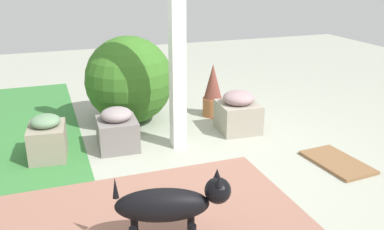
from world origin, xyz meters
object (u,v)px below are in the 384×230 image
(porch_pillar, at_px, (177,29))
(doormat, at_px, (337,162))
(stone_planter_far, at_px, (47,138))
(dog, at_px, (171,204))
(stone_planter_mid, at_px, (117,130))
(terracotta_pot_spiky, at_px, (213,92))
(round_shrub, at_px, (129,80))
(stone_planter_nearest, at_px, (238,112))

(porch_pillar, xyz_separation_m, doormat, (-0.91, -1.28, -1.18))
(stone_planter_far, xyz_separation_m, dog, (-1.70, -0.72, 0.11))
(stone_planter_mid, distance_m, terracotta_pot_spiky, 1.42)
(stone_planter_far, height_order, doormat, stone_planter_far)
(stone_planter_far, relative_size, doormat, 0.71)
(stone_planter_mid, height_order, stone_planter_far, stone_planter_far)
(round_shrub, relative_size, doormat, 1.54)
(stone_planter_far, relative_size, round_shrub, 0.46)
(porch_pillar, height_order, round_shrub, porch_pillar)
(terracotta_pot_spiky, relative_size, doormat, 0.99)
(stone_planter_nearest, xyz_separation_m, round_shrub, (0.71, 1.07, 0.29))
(stone_planter_far, bearing_deg, terracotta_pot_spiky, -73.40)
(stone_planter_nearest, height_order, dog, dog)
(round_shrub, xyz_separation_m, dog, (-2.42, 0.24, -0.20))
(stone_planter_far, bearing_deg, doormat, -112.70)
(stone_planter_nearest, bearing_deg, porch_pillar, 103.27)
(stone_planter_mid, xyz_separation_m, stone_planter_far, (0.01, 0.67, 0.00))
(stone_planter_mid, height_order, round_shrub, round_shrub)
(stone_planter_far, bearing_deg, stone_planter_mid, -90.54)
(stone_planter_nearest, distance_m, stone_planter_mid, 1.36)
(stone_planter_nearest, bearing_deg, stone_planter_far, 90.56)
(stone_planter_nearest, distance_m, round_shrub, 1.31)
(terracotta_pot_spiky, distance_m, dog, 2.59)
(porch_pillar, xyz_separation_m, stone_planter_mid, (0.15, 0.60, -1.00))
(terracotta_pot_spiky, bearing_deg, round_shrub, 81.86)
(stone_planter_mid, bearing_deg, porch_pillar, -104.45)
(dog, bearing_deg, terracotta_pot_spiky, -28.46)
(dog, distance_m, doormat, 1.96)
(round_shrub, distance_m, terracotta_pot_spiky, 1.02)
(porch_pillar, height_order, doormat, porch_pillar)
(dog, bearing_deg, stone_planter_nearest, -37.39)
(terracotta_pot_spiky, distance_m, doormat, 1.78)
(stone_planter_mid, xyz_separation_m, dog, (-1.69, -0.05, 0.11))
(terracotta_pot_spiky, xyz_separation_m, dog, (-2.28, 1.24, -0.00))
(doormat, bearing_deg, terracotta_pot_spiky, 19.81)
(stone_planter_mid, relative_size, terracotta_pot_spiky, 0.67)
(porch_pillar, bearing_deg, terracotta_pot_spiky, -42.71)
(stone_planter_nearest, distance_m, dog, 2.16)
(porch_pillar, bearing_deg, stone_planter_far, 82.82)
(round_shrub, distance_m, doormat, 2.44)
(stone_planter_far, distance_m, round_shrub, 1.24)
(stone_planter_mid, distance_m, round_shrub, 0.85)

